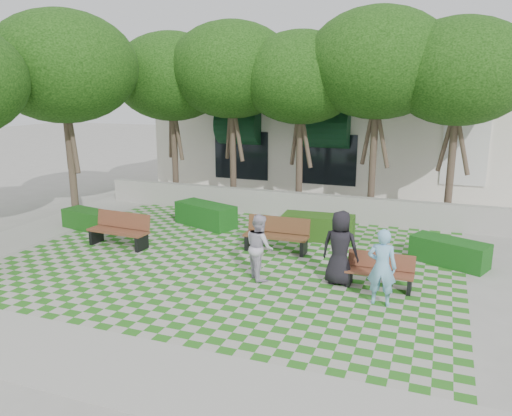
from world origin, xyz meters
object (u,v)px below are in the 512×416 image
at_px(hedge_west, 88,220).
at_px(person_blue, 382,267).
at_px(bench_west, 120,230).
at_px(hedge_east, 449,252).
at_px(hedge_midright, 318,227).
at_px(person_white, 260,247).
at_px(bench_mid, 277,235).
at_px(person_dark, 340,248).
at_px(bench_east, 380,272).
at_px(hedge_midleft, 206,215).

bearing_deg(hedge_west, person_blue, -15.15).
relative_size(bench_west, hedge_east, 0.99).
height_order(hedge_midright, person_white, person_white).
relative_size(bench_mid, hedge_west, 1.02).
relative_size(person_blue, person_white, 1.05).
distance_m(hedge_west, person_dark, 9.06).
height_order(bench_east, person_white, person_white).
relative_size(bench_east, hedge_east, 0.80).
height_order(hedge_east, hedge_west, hedge_east).
distance_m(hedge_east, person_blue, 3.58).
xyz_separation_m(hedge_east, hedge_west, (-11.34, -0.57, -0.02)).
distance_m(hedge_midleft, person_dark, 6.44).
bearing_deg(person_dark, bench_west, -0.69).
xyz_separation_m(bench_west, person_blue, (7.82, -1.50, 0.38)).
relative_size(hedge_midleft, person_dark, 1.22).
relative_size(bench_east, hedge_west, 0.85).
relative_size(bench_west, hedge_midleft, 0.88).
relative_size(bench_east, person_white, 0.96).
bearing_deg(bench_west, bench_mid, 18.67).
bearing_deg(person_white, bench_east, -122.90).
height_order(bench_mid, person_dark, person_dark).
relative_size(person_blue, person_dark, 0.95).
relative_size(bench_east, person_dark, 0.86).
bearing_deg(person_white, hedge_midright, -49.75).
bearing_deg(person_blue, hedge_midleft, -33.84).
distance_m(hedge_west, person_white, 7.27).
relative_size(hedge_east, hedge_west, 1.07).
bearing_deg(hedge_midright, bench_east, -55.34).
bearing_deg(hedge_midright, hedge_west, -168.03).
bearing_deg(hedge_midleft, hedge_midright, -2.22).
bearing_deg(person_blue, hedge_midright, -59.55).
xyz_separation_m(hedge_west, person_dark, (8.85, -1.83, 0.59)).
bearing_deg(bench_east, person_blue, -81.27).
xyz_separation_m(hedge_midleft, hedge_west, (-3.51, -1.74, -0.06)).
xyz_separation_m(bench_mid, person_white, (0.27, -2.17, 0.34)).
bearing_deg(person_dark, person_blue, 146.17).
bearing_deg(hedge_east, person_dark, -136.12).
bearing_deg(hedge_midleft, hedge_west, -153.59).
height_order(bench_east, bench_west, bench_west).
xyz_separation_m(hedge_west, person_white, (6.92, -2.15, 0.49)).
bearing_deg(bench_west, person_white, -7.55).
height_order(bench_west, person_blue, person_blue).
bearing_deg(hedge_midright, bench_mid, -118.26).
distance_m(bench_west, hedge_west, 2.43).
relative_size(person_dark, person_white, 1.11).
height_order(hedge_west, person_blue, person_blue).
distance_m(bench_mid, person_blue, 4.27).
bearing_deg(person_white, hedge_east, -99.44).
distance_m(bench_west, hedge_midright, 6.06).
bearing_deg(bench_east, hedge_east, 56.88).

